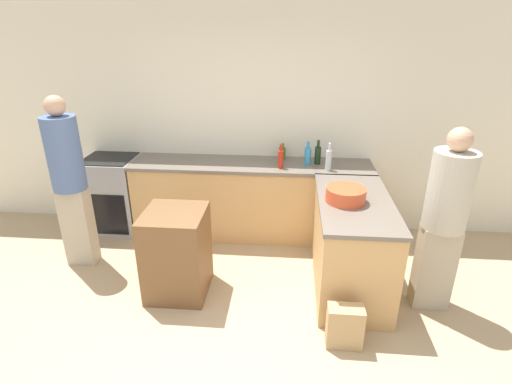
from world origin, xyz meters
TOP-DOWN VIEW (x-y plane):
  - ground_plane at (0.00, 0.00)m, footprint 14.00×14.00m
  - wall_back at (0.00, 2.44)m, footprint 8.00×0.06m
  - counter_back at (0.00, 2.11)m, footprint 2.85×0.62m
  - counter_peninsula at (1.08, 1.13)m, footprint 0.69×1.39m
  - range_oven at (-1.75, 2.11)m, footprint 0.64×0.60m
  - island_table at (-0.60, 0.88)m, footprint 0.57×0.59m
  - mixing_bowl at (0.98, 1.09)m, footprint 0.37×0.37m
  - dish_soap_bottle at (0.66, 2.12)m, footprint 0.08×0.08m
  - olive_oil_bottle at (0.36, 2.29)m, footprint 0.08×0.08m
  - hot_sauce_bottle at (0.35, 1.97)m, footprint 0.06×0.06m
  - vinegar_bottle_clear at (0.89, 1.95)m, footprint 0.07×0.07m
  - wine_bottle_dark at (0.78, 2.15)m, footprint 0.07×0.07m
  - person_by_range at (-1.79, 1.29)m, footprint 0.34×0.34m
  - person_at_peninsula at (1.80, 0.88)m, footprint 0.36×0.36m
  - paper_bag at (0.95, 0.28)m, footprint 0.29×0.16m

SIDE VIEW (x-z plane):
  - ground_plane at x=0.00m, z-range 0.00..0.00m
  - paper_bag at x=0.95m, z-range 0.00..0.37m
  - island_table at x=-0.60m, z-range 0.00..0.86m
  - counter_back at x=0.00m, z-range 0.00..0.94m
  - counter_peninsula at x=1.08m, z-range 0.00..0.94m
  - range_oven at x=-1.75m, z-range 0.00..0.95m
  - person_at_peninsula at x=1.80m, z-range 0.07..1.78m
  - person_by_range at x=-1.79m, z-range 0.08..1.92m
  - mixing_bowl at x=0.98m, z-range 0.94..1.07m
  - olive_oil_bottle at x=0.36m, z-range 0.92..1.12m
  - dish_soap_bottle at x=0.66m, z-range 0.91..1.18m
  - hot_sauce_bottle at x=0.35m, z-range 0.91..1.19m
  - wine_bottle_dark at x=0.78m, z-range 0.91..1.19m
  - vinegar_bottle_clear at x=0.89m, z-range 0.91..1.21m
  - wall_back at x=0.00m, z-range 0.00..2.70m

